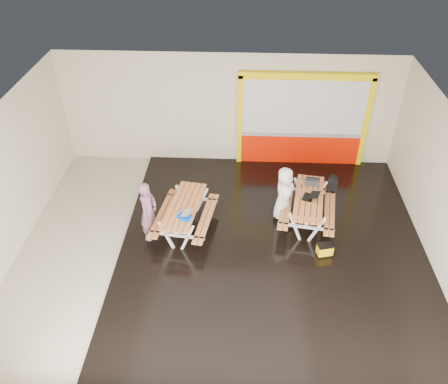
{
  "coord_description": "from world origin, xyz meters",
  "views": [
    {
      "loc": [
        0.44,
        -8.59,
        7.98
      ],
      "look_at": [
        0.0,
        0.9,
        1.0
      ],
      "focal_mm": 37.3,
      "sensor_mm": 36.0,
      "label": 1
    }
  ],
  "objects_px": {
    "laptop_left": "(183,214)",
    "blue_pouch": "(184,217)",
    "laptop_right": "(310,196)",
    "fluke_bag": "(325,250)",
    "backpack": "(332,183)",
    "picnic_table_left": "(185,211)",
    "person_right": "(284,193)",
    "dark_case": "(286,223)",
    "picnic_table_right": "(308,203)",
    "toolbox": "(312,182)",
    "person_left": "(148,211)"
  },
  "relations": [
    {
      "from": "laptop_left",
      "to": "toolbox",
      "type": "distance_m",
      "value": 3.59
    },
    {
      "from": "blue_pouch",
      "to": "fluke_bag",
      "type": "height_order",
      "value": "blue_pouch"
    },
    {
      "from": "picnic_table_left",
      "to": "fluke_bag",
      "type": "xyz_separation_m",
      "value": [
        3.48,
        -0.82,
        -0.41
      ]
    },
    {
      "from": "person_left",
      "to": "laptop_left",
      "type": "bearing_deg",
      "value": -80.86
    },
    {
      "from": "picnic_table_left",
      "to": "person_right",
      "type": "bearing_deg",
      "value": 12.71
    },
    {
      "from": "person_right",
      "to": "fluke_bag",
      "type": "height_order",
      "value": "person_right"
    },
    {
      "from": "picnic_table_right",
      "to": "backpack",
      "type": "xyz_separation_m",
      "value": [
        0.71,
        0.77,
        0.12
      ]
    },
    {
      "from": "blue_pouch",
      "to": "dark_case",
      "type": "bearing_deg",
      "value": 16.79
    },
    {
      "from": "picnic_table_left",
      "to": "person_left",
      "type": "relative_size",
      "value": 1.33
    },
    {
      "from": "laptop_left",
      "to": "laptop_right",
      "type": "bearing_deg",
      "value": 15.12
    },
    {
      "from": "person_right",
      "to": "laptop_right",
      "type": "xyz_separation_m",
      "value": [
        0.67,
        -0.13,
        0.02
      ]
    },
    {
      "from": "blue_pouch",
      "to": "backpack",
      "type": "height_order",
      "value": "backpack"
    },
    {
      "from": "laptop_right",
      "to": "fluke_bag",
      "type": "height_order",
      "value": "laptop_right"
    },
    {
      "from": "laptop_right",
      "to": "toolbox",
      "type": "distance_m",
      "value": 0.62
    },
    {
      "from": "picnic_table_left",
      "to": "blue_pouch",
      "type": "xyz_separation_m",
      "value": [
        0.06,
        -0.51,
        0.23
      ]
    },
    {
      "from": "blue_pouch",
      "to": "fluke_bag",
      "type": "relative_size",
      "value": 0.73
    },
    {
      "from": "picnic_table_left",
      "to": "fluke_bag",
      "type": "relative_size",
      "value": 5.19
    },
    {
      "from": "laptop_left",
      "to": "blue_pouch",
      "type": "height_order",
      "value": "laptop_left"
    },
    {
      "from": "laptop_right",
      "to": "dark_case",
      "type": "bearing_deg",
      "value": -162.78
    },
    {
      "from": "person_right",
      "to": "blue_pouch",
      "type": "relative_size",
      "value": 4.81
    },
    {
      "from": "laptop_right",
      "to": "dark_case",
      "type": "relative_size",
      "value": 1.39
    },
    {
      "from": "laptop_left",
      "to": "laptop_right",
      "type": "xyz_separation_m",
      "value": [
        3.17,
        0.85,
        0.02
      ]
    },
    {
      "from": "blue_pouch",
      "to": "toolbox",
      "type": "distance_m",
      "value": 3.59
    },
    {
      "from": "person_right",
      "to": "blue_pouch",
      "type": "height_order",
      "value": "person_right"
    },
    {
      "from": "laptop_right",
      "to": "fluke_bag",
      "type": "relative_size",
      "value": 1.2
    },
    {
      "from": "person_right",
      "to": "dark_case",
      "type": "bearing_deg",
      "value": -139.02
    },
    {
      "from": "person_left",
      "to": "blue_pouch",
      "type": "height_order",
      "value": "person_left"
    },
    {
      "from": "person_left",
      "to": "backpack",
      "type": "bearing_deg",
      "value": -57.2
    },
    {
      "from": "laptop_left",
      "to": "blue_pouch",
      "type": "xyz_separation_m",
      "value": [
        0.04,
        -0.09,
        -0.0
      ]
    },
    {
      "from": "laptop_left",
      "to": "laptop_right",
      "type": "height_order",
      "value": "laptop_right"
    },
    {
      "from": "picnic_table_left",
      "to": "person_right",
      "type": "distance_m",
      "value": 2.6
    },
    {
      "from": "person_left",
      "to": "toolbox",
      "type": "bearing_deg",
      "value": -57.1
    },
    {
      "from": "person_left",
      "to": "blue_pouch",
      "type": "xyz_separation_m",
      "value": [
        0.91,
        -0.17,
        0.01
      ]
    },
    {
      "from": "laptop_right",
      "to": "backpack",
      "type": "xyz_separation_m",
      "value": [
        0.69,
        0.79,
        -0.12
      ]
    },
    {
      "from": "backpack",
      "to": "picnic_table_left",
      "type": "bearing_deg",
      "value": -162.36
    },
    {
      "from": "person_right",
      "to": "fluke_bag",
      "type": "xyz_separation_m",
      "value": [
        0.95,
        -1.39,
        -0.64
      ]
    },
    {
      "from": "person_left",
      "to": "person_right",
      "type": "bearing_deg",
      "value": -60.54
    },
    {
      "from": "picnic_table_left",
      "to": "blue_pouch",
      "type": "distance_m",
      "value": 0.56
    },
    {
      "from": "person_right",
      "to": "laptop_left",
      "type": "bearing_deg",
      "value": 135.4
    },
    {
      "from": "person_right",
      "to": "dark_case",
      "type": "xyz_separation_m",
      "value": [
        0.09,
        -0.31,
        -0.73
      ]
    },
    {
      "from": "fluke_bag",
      "to": "backpack",
      "type": "bearing_deg",
      "value": 79.03
    },
    {
      "from": "picnic_table_right",
      "to": "laptop_right",
      "type": "xyz_separation_m",
      "value": [
        0.03,
        -0.02,
        0.25
      ]
    },
    {
      "from": "person_right",
      "to": "backpack",
      "type": "distance_m",
      "value": 1.51
    },
    {
      "from": "picnic_table_right",
      "to": "fluke_bag",
      "type": "height_order",
      "value": "picnic_table_right"
    },
    {
      "from": "toolbox",
      "to": "backpack",
      "type": "bearing_deg",
      "value": 17.59
    },
    {
      "from": "toolbox",
      "to": "backpack",
      "type": "relative_size",
      "value": 0.91
    },
    {
      "from": "laptop_left",
      "to": "backpack",
      "type": "xyz_separation_m",
      "value": [
        3.85,
        1.65,
        -0.11
      ]
    },
    {
      "from": "laptop_left",
      "to": "fluke_bag",
      "type": "height_order",
      "value": "laptop_left"
    },
    {
      "from": "picnic_table_left",
      "to": "toolbox",
      "type": "distance_m",
      "value": 3.47
    },
    {
      "from": "picnic_table_left",
      "to": "laptop_left",
      "type": "distance_m",
      "value": 0.48
    }
  ]
}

